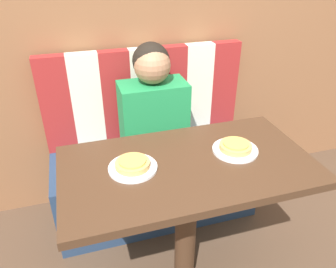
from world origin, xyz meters
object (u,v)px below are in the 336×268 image
(person, at_px, (153,104))
(pizza_left, at_px, (133,163))
(plate_right, at_px, (235,150))
(plate_left, at_px, (133,168))
(pizza_right, at_px, (236,146))

(person, relative_size, pizza_left, 4.72)
(person, height_order, plate_right, person)
(plate_left, relative_size, pizza_right, 1.41)
(person, distance_m, plate_left, 0.59)
(person, height_order, plate_left, person)
(plate_left, distance_m, plate_right, 0.45)
(plate_left, distance_m, pizza_left, 0.02)
(plate_left, bearing_deg, person, 67.65)
(plate_left, xyz_separation_m, plate_right, (0.45, 0.00, 0.00))
(pizza_left, bearing_deg, plate_left, 0.00)
(plate_right, xyz_separation_m, pizza_right, (0.00, 0.00, 0.02))
(person, distance_m, pizza_left, 0.59)
(pizza_right, bearing_deg, person, 112.35)
(plate_left, relative_size, pizza_left, 1.41)
(plate_left, xyz_separation_m, pizza_left, (0.00, 0.00, 0.02))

